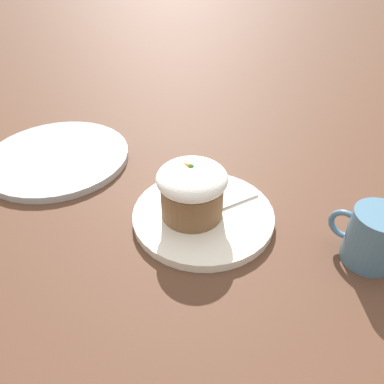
% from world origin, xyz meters
% --- Properties ---
extents(ground_plane, '(4.00, 4.00, 0.00)m').
position_xyz_m(ground_plane, '(0.00, 0.00, 0.00)').
color(ground_plane, '#513323').
extents(dessert_plate, '(0.23, 0.23, 0.01)m').
position_xyz_m(dessert_plate, '(0.00, 0.00, 0.01)').
color(dessert_plate, white).
rests_on(dessert_plate, ground_plane).
extents(carrot_cake, '(0.11, 0.11, 0.09)m').
position_xyz_m(carrot_cake, '(0.01, 0.01, 0.06)').
color(carrot_cake, brown).
rests_on(carrot_cake, dessert_plate).
extents(spoon, '(0.07, 0.13, 0.01)m').
position_xyz_m(spoon, '(-0.01, -0.01, 0.02)').
color(spoon, silver).
rests_on(spoon, dessert_plate).
extents(coffee_cup, '(0.10, 0.07, 0.09)m').
position_xyz_m(coffee_cup, '(-0.23, -0.09, 0.04)').
color(coffee_cup, teal).
rests_on(coffee_cup, ground_plane).
extents(side_plate, '(0.28, 0.28, 0.01)m').
position_xyz_m(side_plate, '(0.34, 0.05, 0.01)').
color(side_plate, '#B2B7BC').
rests_on(side_plate, ground_plane).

